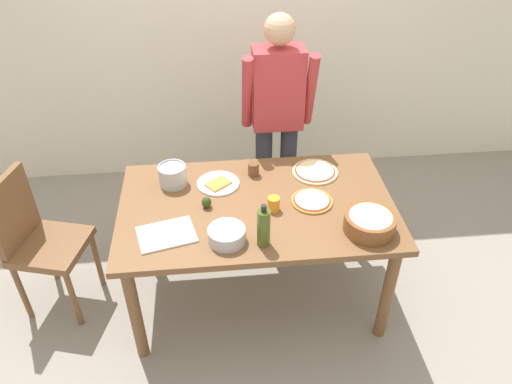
# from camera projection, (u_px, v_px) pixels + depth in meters

# --- Properties ---
(ground) EXTENTS (8.00, 8.00, 0.00)m
(ground) POSITION_uv_depth(u_px,v_px,m) (257.00, 292.00, 3.34)
(ground) COLOR gray
(wall_back) EXTENTS (5.60, 0.10, 2.60)m
(wall_back) POSITION_uv_depth(u_px,v_px,m) (236.00, 22.00, 3.83)
(wall_back) COLOR silver
(wall_back) RESTS_ON ground
(dining_table) EXTENTS (1.60, 0.96, 0.76)m
(dining_table) POSITION_uv_depth(u_px,v_px,m) (257.00, 216.00, 2.94)
(dining_table) COLOR brown
(dining_table) RESTS_ON ground
(person_cook) EXTENTS (0.49, 0.25, 1.62)m
(person_cook) POSITION_uv_depth(u_px,v_px,m) (277.00, 114.00, 3.39)
(person_cook) COLOR #2D2D38
(person_cook) RESTS_ON ground
(chair_wooden_left) EXTENTS (0.49, 0.49, 0.95)m
(chair_wooden_left) POSITION_uv_depth(u_px,v_px,m) (37.00, 237.00, 2.98)
(chair_wooden_left) COLOR brown
(chair_wooden_left) RESTS_ON ground
(pizza_raw_on_board) EXTENTS (0.29, 0.29, 0.02)m
(pizza_raw_on_board) POSITION_uv_depth(u_px,v_px,m) (315.00, 171.00, 3.13)
(pizza_raw_on_board) COLOR beige
(pizza_raw_on_board) RESTS_ON dining_table
(pizza_cooked_on_tray) EXTENTS (0.24, 0.24, 0.02)m
(pizza_cooked_on_tray) POSITION_uv_depth(u_px,v_px,m) (312.00, 201.00, 2.89)
(pizza_cooked_on_tray) COLOR #C67A33
(pizza_cooked_on_tray) RESTS_ON dining_table
(plate_with_slice) EXTENTS (0.26, 0.26, 0.02)m
(plate_with_slice) POSITION_uv_depth(u_px,v_px,m) (218.00, 183.00, 3.03)
(plate_with_slice) COLOR white
(plate_with_slice) RESTS_ON dining_table
(popcorn_bowl) EXTENTS (0.28, 0.28, 0.11)m
(popcorn_bowl) POSITION_uv_depth(u_px,v_px,m) (370.00, 221.00, 2.66)
(popcorn_bowl) COLOR brown
(popcorn_bowl) RESTS_ON dining_table
(mixing_bowl_steel) EXTENTS (0.20, 0.20, 0.08)m
(mixing_bowl_steel) POSITION_uv_depth(u_px,v_px,m) (227.00, 235.00, 2.61)
(mixing_bowl_steel) COLOR #B7B7BC
(mixing_bowl_steel) RESTS_ON dining_table
(olive_oil_bottle) EXTENTS (0.07, 0.07, 0.26)m
(olive_oil_bottle) POSITION_uv_depth(u_px,v_px,m) (264.00, 227.00, 2.54)
(olive_oil_bottle) COLOR #47561E
(olive_oil_bottle) RESTS_ON dining_table
(steel_pot) EXTENTS (0.17, 0.17, 0.13)m
(steel_pot) POSITION_uv_depth(u_px,v_px,m) (173.00, 175.00, 3.00)
(steel_pot) COLOR #B7B7BC
(steel_pot) RESTS_ON dining_table
(cup_orange) EXTENTS (0.07, 0.07, 0.08)m
(cup_orange) POSITION_uv_depth(u_px,v_px,m) (274.00, 204.00, 2.81)
(cup_orange) COLOR orange
(cup_orange) RESTS_ON dining_table
(cup_small_brown) EXTENTS (0.07, 0.07, 0.08)m
(cup_small_brown) POSITION_uv_depth(u_px,v_px,m) (254.00, 169.00, 3.10)
(cup_small_brown) COLOR brown
(cup_small_brown) RESTS_ON dining_table
(cutting_board_white) EXTENTS (0.34, 0.29, 0.01)m
(cutting_board_white) POSITION_uv_depth(u_px,v_px,m) (166.00, 235.00, 2.66)
(cutting_board_white) COLOR white
(cutting_board_white) RESTS_ON dining_table
(avocado) EXTENTS (0.06, 0.06, 0.07)m
(avocado) POSITION_uv_depth(u_px,v_px,m) (206.00, 203.00, 2.84)
(avocado) COLOR #2D4219
(avocado) RESTS_ON dining_table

